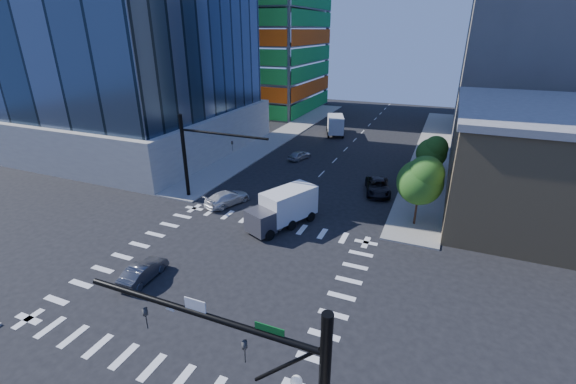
% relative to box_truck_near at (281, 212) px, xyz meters
% --- Properties ---
extents(ground, '(160.00, 160.00, 0.00)m').
position_rel_box_truck_near_xyz_m(ground, '(-0.89, -8.92, -1.51)').
color(ground, black).
rests_on(ground, ground).
extents(road_markings, '(20.00, 20.00, 0.01)m').
position_rel_box_truck_near_xyz_m(road_markings, '(-0.89, -8.92, -1.51)').
color(road_markings, silver).
rests_on(road_markings, ground).
extents(sidewalk_ne, '(5.00, 60.00, 0.15)m').
position_rel_box_truck_near_xyz_m(sidewalk_ne, '(11.61, 31.08, -1.44)').
color(sidewalk_ne, gray).
rests_on(sidewalk_ne, ground).
extents(sidewalk_nw, '(5.00, 60.00, 0.15)m').
position_rel_box_truck_near_xyz_m(sidewalk_nw, '(-13.39, 31.08, -1.44)').
color(sidewalk_nw, gray).
rests_on(sidewalk_nw, ground).
extents(commercial_building, '(20.50, 22.50, 10.60)m').
position_rel_box_truck_near_xyz_m(commercial_building, '(24.11, 13.08, 3.80)').
color(commercial_building, '#917C54').
rests_on(commercial_building, ground).
extents(bg_building_ne, '(24.00, 30.00, 28.00)m').
position_rel_box_truck_near_xyz_m(bg_building_ne, '(26.11, 46.08, 12.49)').
color(bg_building_ne, '#645E5A').
rests_on(bg_building_ne, ground).
extents(signal_mast_nw, '(10.20, 0.40, 9.00)m').
position_rel_box_truck_near_xyz_m(signal_mast_nw, '(-10.89, 2.58, 3.98)').
color(signal_mast_nw, black).
rests_on(signal_mast_nw, sidewalk_nw).
extents(tree_south, '(4.16, 4.16, 6.82)m').
position_rel_box_truck_near_xyz_m(tree_south, '(11.74, 4.99, 3.17)').
color(tree_south, '#382316').
rests_on(tree_south, sidewalk_ne).
extents(tree_north, '(3.54, 3.52, 5.78)m').
position_rel_box_truck_near_xyz_m(tree_north, '(12.04, 16.99, 2.48)').
color(tree_north, '#382316').
rests_on(tree_north, sidewalk_ne).
extents(car_nb_far, '(3.93, 6.08, 1.56)m').
position_rel_box_truck_near_xyz_m(car_nb_far, '(6.92, 11.59, -0.73)').
color(car_nb_far, black).
rests_on(car_nb_far, ground).
extents(car_sb_near, '(3.79, 5.53, 1.49)m').
position_rel_box_truck_near_xyz_m(car_sb_near, '(-7.21, 2.31, -0.77)').
color(car_sb_near, silver).
rests_on(car_sb_near, ground).
extents(car_sb_mid, '(2.71, 4.10, 1.30)m').
position_rel_box_truck_near_xyz_m(car_sb_mid, '(-5.69, 19.60, -0.86)').
color(car_sb_mid, '#B1B4B9').
rests_on(car_sb_mid, ground).
extents(car_sb_cross, '(1.63, 4.22, 1.37)m').
position_rel_box_truck_near_xyz_m(car_sb_cross, '(-5.99, -11.66, -0.83)').
color(car_sb_cross, '#47474B').
rests_on(car_sb_cross, ground).
extents(box_truck_near, '(5.19, 7.08, 3.42)m').
position_rel_box_truck_near_xyz_m(box_truck_near, '(0.00, 0.00, 0.00)').
color(box_truck_near, black).
rests_on(box_truck_near, ground).
extents(box_truck_far, '(4.78, 7.07, 3.42)m').
position_rel_box_truck_near_xyz_m(box_truck_far, '(-5.17, 35.63, 0.00)').
color(box_truck_far, black).
rests_on(box_truck_far, ground).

